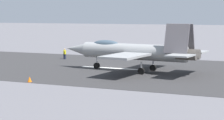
{
  "coord_description": "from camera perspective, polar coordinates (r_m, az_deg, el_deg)",
  "views": [
    {
      "loc": [
        -19.66,
        46.18,
        6.66
      ],
      "look_at": [
        -4.18,
        9.65,
        2.2
      ],
      "focal_mm": 66.48,
      "sensor_mm": 36.0,
      "label": 1
    }
  ],
  "objects": [
    {
      "name": "fighter_jet",
      "position": [
        47.48,
        2.97,
        1.24
      ],
      "size": [
        17.48,
        13.82,
        5.58
      ],
      "color": "gray",
      "rests_on": "ground"
    },
    {
      "name": "marker_cone_mid",
      "position": [
        41.16,
        -11.26,
        -2.63
      ],
      "size": [
        0.44,
        0.44,
        0.55
      ],
      "primitive_type": "cone",
      "color": "orange",
      "rests_on": "ground"
    },
    {
      "name": "runway_strip",
      "position": [
        50.62,
        -0.08,
        -1.13
      ],
      "size": [
        240.0,
        26.0,
        0.02
      ],
      "color": "#302F30",
      "rests_on": "ground"
    },
    {
      "name": "crew_person",
      "position": [
        60.96,
        -6.52,
        0.85
      ],
      "size": [
        0.51,
        0.54,
        1.6
      ],
      "color": "#1E2338",
      "rests_on": "ground"
    },
    {
      "name": "ground_plane",
      "position": [
        50.63,
        -0.1,
        -1.14
      ],
      "size": [
        400.0,
        400.0,
        0.0
      ],
      "primitive_type": "plane",
      "color": "slate"
    }
  ]
}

